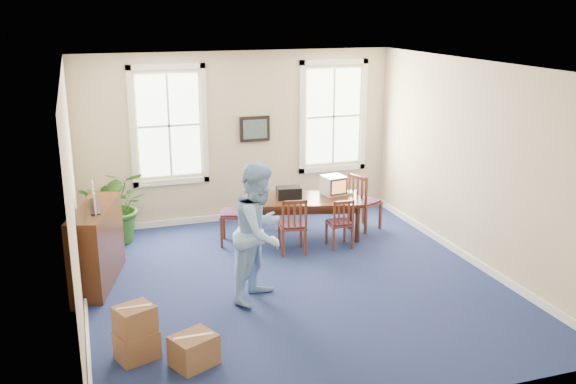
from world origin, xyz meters
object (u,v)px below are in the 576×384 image
object	(u,v)px
credenza	(96,243)
potted_plant	(117,205)
man	(260,232)
conference_table	(302,217)
chair_near_left	(292,225)
crt_tv	(334,185)
cardboard_boxes	(150,326)

from	to	relation	value
credenza	potted_plant	size ratio (longest dim) A/B	1.20
man	credenza	size ratio (longest dim) A/B	1.22
man	conference_table	bearing A→B (deg)	11.42
chair_near_left	potted_plant	world-z (taller)	potted_plant
crt_tv	cardboard_boxes	xyz separation A→B (m)	(-3.67, -3.29, -0.53)
man	potted_plant	size ratio (longest dim) A/B	1.47
conference_table	potted_plant	bearing A→B (deg)	-178.22
conference_table	man	xyz separation A→B (m)	(-1.40, -2.20, 0.63)
chair_near_left	cardboard_boxes	world-z (taller)	chair_near_left
chair_near_left	credenza	size ratio (longest dim) A/B	0.60
credenza	potted_plant	world-z (taller)	potted_plant
credenza	cardboard_boxes	world-z (taller)	credenza
crt_tv	cardboard_boxes	size ratio (longest dim) A/B	0.34
crt_tv	man	distance (m)	3.02
crt_tv	cardboard_boxes	bearing A→B (deg)	-147.49
crt_tv	credenza	world-z (taller)	credenza
man	cardboard_boxes	world-z (taller)	man
potted_plant	cardboard_boxes	size ratio (longest dim) A/B	1.09
chair_near_left	man	size ratio (longest dim) A/B	0.49
conference_table	man	world-z (taller)	man
crt_tv	potted_plant	size ratio (longest dim) A/B	0.31
potted_plant	cardboard_boxes	distance (m)	3.99
cardboard_boxes	man	bearing A→B (deg)	32.12
cardboard_boxes	crt_tv	bearing A→B (deg)	41.89
chair_near_left	conference_table	bearing A→B (deg)	-113.04
credenza	chair_near_left	bearing A→B (deg)	20.07
crt_tv	chair_near_left	xyz separation A→B (m)	(-1.04, -0.76, -0.39)
credenza	potted_plant	distance (m)	1.75
conference_table	chair_near_left	distance (m)	0.84
chair_near_left	man	world-z (taller)	man
credenza	potted_plant	bearing A→B (deg)	91.55
chair_near_left	man	distance (m)	1.85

